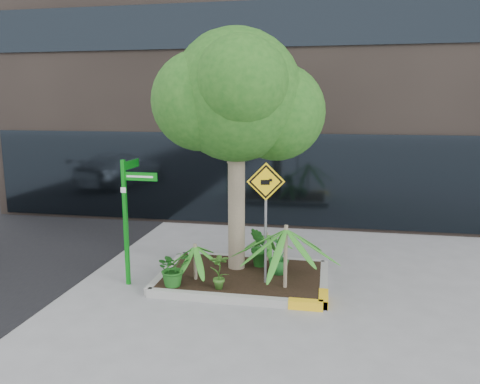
# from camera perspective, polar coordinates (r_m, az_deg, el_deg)

# --- Properties ---
(ground) EXTENTS (80.00, 80.00, 0.00)m
(ground) POSITION_cam_1_polar(r_m,az_deg,el_deg) (9.35, -1.16, -11.32)
(ground) COLOR gray
(ground) RESTS_ON ground
(planter) EXTENTS (3.35, 2.36, 0.15)m
(planter) POSITION_cam_1_polar(r_m,az_deg,el_deg) (9.52, 0.57, -10.24)
(planter) COLOR #9E9E99
(planter) RESTS_ON ground
(tree) EXTENTS (3.34, 2.96, 5.01)m
(tree) POSITION_cam_1_polar(r_m,az_deg,el_deg) (9.31, -0.44, 11.66)
(tree) COLOR gray
(tree) RESTS_ON ground
(palm_front) EXTENTS (1.34, 1.34, 1.49)m
(palm_front) POSITION_cam_1_polar(r_m,az_deg,el_deg) (8.56, 5.64, -4.53)
(palm_front) COLOR gray
(palm_front) RESTS_ON ground
(palm_left) EXTENTS (0.80, 0.80, 0.89)m
(palm_left) POSITION_cam_1_polar(r_m,az_deg,el_deg) (9.08, -5.50, -6.61)
(palm_left) COLOR gray
(palm_left) RESTS_ON ground
(palm_back) EXTENTS (0.70, 0.70, 0.77)m
(palm_back) POSITION_cam_1_polar(r_m,az_deg,el_deg) (10.15, 3.29, -5.21)
(palm_back) COLOR gray
(palm_back) RESTS_ON ground
(shrub_a) EXTENTS (0.88, 0.88, 0.69)m
(shrub_a) POSITION_cam_1_polar(r_m,az_deg,el_deg) (8.92, -8.14, -9.12)
(shrub_a) COLOR #1B5718
(shrub_a) RESTS_ON planter
(shrub_b) EXTENTS (0.45, 0.45, 0.72)m
(shrub_b) POSITION_cam_1_polar(r_m,az_deg,el_deg) (9.46, 4.73, -7.81)
(shrub_b) COLOR #1E6625
(shrub_b) RESTS_ON planter
(shrub_c) EXTENTS (0.45, 0.45, 0.70)m
(shrub_c) POSITION_cam_1_polar(r_m,az_deg,el_deg) (8.69, -2.51, -9.57)
(shrub_c) COLOR #33651F
(shrub_c) RESTS_ON planter
(shrub_d) EXTENTS (0.59, 0.59, 0.85)m
(shrub_d) POSITION_cam_1_polar(r_m,az_deg,el_deg) (9.78, 2.46, -6.73)
(shrub_d) COLOR #1B5819
(shrub_d) RESTS_ON planter
(street_sign_post) EXTENTS (0.73, 0.72, 2.47)m
(street_sign_post) POSITION_cam_1_polar(r_m,az_deg,el_deg) (9.25, -13.44, -1.94)
(street_sign_post) COLOR #0B7F14
(street_sign_post) RESTS_ON ground
(cattle_sign) EXTENTS (0.70, 0.17, 2.30)m
(cattle_sign) POSITION_cam_1_polar(r_m,az_deg,el_deg) (8.68, 3.16, -1.28)
(cattle_sign) COLOR slate
(cattle_sign) RESTS_ON ground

